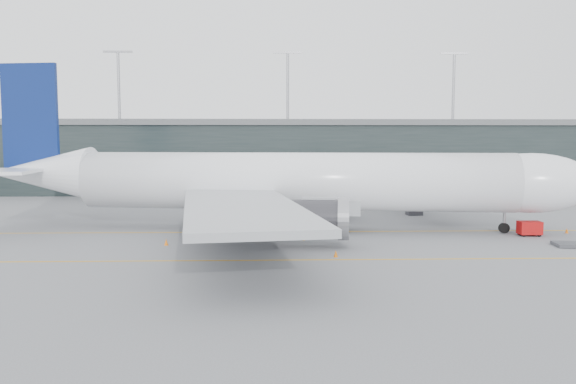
{
  "coord_description": "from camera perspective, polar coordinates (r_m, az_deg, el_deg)",
  "views": [
    {
      "loc": [
        1.36,
        -70.53,
        10.87
      ],
      "look_at": [
        3.44,
        -4.0,
        4.81
      ],
      "focal_mm": 35.0,
      "sensor_mm": 36.0,
      "label": 1
    }
  ],
  "objects": [
    {
      "name": "ground",
      "position": [
        71.38,
        -2.87,
        -3.56
      ],
      "size": [
        320.0,
        320.0,
        0.0
      ],
      "primitive_type": "plane",
      "color": "slate",
      "rests_on": "ground"
    },
    {
      "name": "taxiline_a",
      "position": [
        67.42,
        -2.93,
        -4.07
      ],
      "size": [
        160.0,
        0.25,
        0.02
      ],
      "primitive_type": "cube",
      "color": "orange",
      "rests_on": "ground"
    },
    {
      "name": "taxiline_b",
      "position": [
        51.7,
        -3.28,
        -6.93
      ],
      "size": [
        160.0,
        0.25,
        0.02
      ],
      "primitive_type": "cube",
      "color": "orange",
      "rests_on": "ground"
    },
    {
      "name": "taxiline_lead_main",
      "position": [
        91.25,
        0.51,
        -1.63
      ],
      "size": [
        0.25,
        60.0,
        0.02
      ],
      "primitive_type": "cube",
      "color": "orange",
      "rests_on": "ground"
    },
    {
      "name": "terminal",
      "position": [
        128.58,
        -2.41,
        3.75
      ],
      "size": [
        240.0,
        36.0,
        29.0
      ],
      "color": "black",
      "rests_on": "ground"
    },
    {
      "name": "main_aircraft",
      "position": [
        68.43,
        0.29,
        0.95
      ],
      "size": [
        73.58,
        68.57,
        20.64
      ],
      "rotation": [
        0.0,
        0.0,
        -0.14
      ],
      "color": "white",
      "rests_on": "ground"
    },
    {
      "name": "jet_bridge",
      "position": [
        97.99,
        9.95,
        1.81
      ],
      "size": [
        10.07,
        45.61,
        6.96
      ],
      "rotation": [
        0.0,
        0.0,
        0.15
      ],
      "color": "#2A292E",
      "rests_on": "ground"
    },
    {
      "name": "gse_cart",
      "position": [
        70.16,
        23.33,
        -3.36
      ],
      "size": [
        2.52,
        1.64,
        1.69
      ],
      "rotation": [
        0.0,
        0.0,
        -0.02
      ],
      "color": "#AA0C0C",
      "rests_on": "ground"
    },
    {
      "name": "baggage_dolly",
      "position": [
        65.19,
        26.86,
        -4.79
      ],
      "size": [
        3.65,
        3.07,
        0.33
      ],
      "primitive_type": "cube",
      "rotation": [
        0.0,
        0.0,
        -0.13
      ],
      "color": "#3D3E43",
      "rests_on": "ground"
    },
    {
      "name": "uld_a",
      "position": [
        80.92,
        -5.64,
        -1.92
      ],
      "size": [
        2.09,
        1.81,
        1.67
      ],
      "rotation": [
        0.0,
        0.0,
        0.2
      ],
      "color": "#333237",
      "rests_on": "ground"
    },
    {
      "name": "uld_b",
      "position": [
        81.57,
        -4.43,
        -1.85
      ],
      "size": [
        2.15,
        1.88,
        1.68
      ],
      "rotation": [
        0.0,
        0.0,
        0.25
      ],
      "color": "#333237",
      "rests_on": "ground"
    },
    {
      "name": "uld_c",
      "position": [
        81.74,
        -2.85,
        -1.69
      ],
      "size": [
        2.62,
        2.29,
        2.05
      ],
      "rotation": [
        0.0,
        0.0,
        -0.25
      ],
      "color": "#333237",
      "rests_on": "ground"
    },
    {
      "name": "cone_nose",
      "position": [
        74.14,
        26.47,
        -3.54
      ],
      "size": [
        0.39,
        0.39,
        0.62
      ],
      "primitive_type": "cone",
      "color": "orange",
      "rests_on": "ground"
    },
    {
      "name": "cone_wing_stbd",
      "position": [
        53.16,
        4.87,
        -6.26
      ],
      "size": [
        0.41,
        0.41,
        0.65
      ],
      "primitive_type": "cone",
      "color": "orange",
      "rests_on": "ground"
    },
    {
      "name": "cone_wing_port",
      "position": [
        81.37,
        2.27,
        -2.26
      ],
      "size": [
        0.39,
        0.39,
        0.63
      ],
      "primitive_type": "cone",
      "color": "#FB590D",
      "rests_on": "ground"
    },
    {
      "name": "cone_tail",
      "position": [
        60.18,
        -12.27,
        -4.99
      ],
      "size": [
        0.43,
        0.43,
        0.69
      ],
      "primitive_type": "cone",
      "color": "orange",
      "rests_on": "ground"
    }
  ]
}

